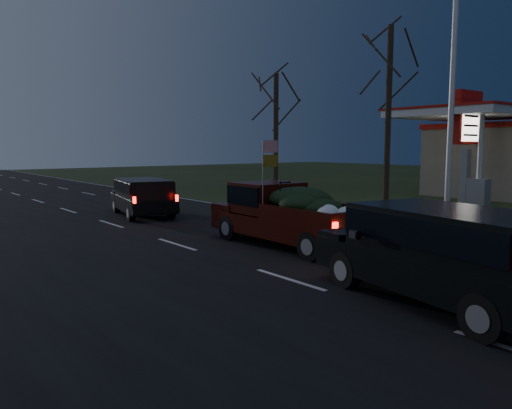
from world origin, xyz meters
TOP-DOWN VIEW (x-y plane):
  - ground at (0.00, 0.00)m, footprint 120.00×120.00m
  - road_asphalt at (0.00, 0.00)m, footprint 14.00×120.00m
  - hedge_row at (7.80, 3.00)m, footprint 1.00×10.00m
  - light_pole at (9.50, 2.00)m, footprint 0.50×0.90m
  - gas_price_pylon at (16.00, 4.99)m, footprint 2.00×0.41m
  - gas_canopy at (18.00, 6.00)m, footprint 7.10×6.10m
  - bare_tree_mid at (12.50, 7.00)m, footprint 3.60×3.60m
  - bare_tree_far at (11.50, 14.00)m, footprint 3.60×3.60m
  - pickup_truck at (2.53, 2.92)m, footprint 2.05×5.26m
  - lead_suv at (1.94, 11.31)m, footprint 2.67×4.66m
  - rear_suv at (1.13, -3.07)m, footprint 2.96×5.35m

SIDE VIEW (x-z plane):
  - ground at x=0.00m, z-range 0.00..0.00m
  - road_asphalt at x=0.00m, z-range 0.00..0.02m
  - hedge_row at x=7.80m, z-range 0.00..0.60m
  - lead_suv at x=1.94m, z-range 0.32..1.58m
  - pickup_truck at x=2.53m, z-range -0.35..2.41m
  - rear_suv at x=1.13m, z-range 0.37..1.83m
  - gas_price_pylon at x=16.00m, z-range 0.98..6.56m
  - gas_canopy at x=18.00m, z-range 1.91..6.79m
  - bare_tree_far at x=11.50m, z-range 1.73..8.73m
  - light_pole at x=9.50m, z-range 0.90..10.06m
  - bare_tree_mid at x=12.50m, z-range 2.10..10.60m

